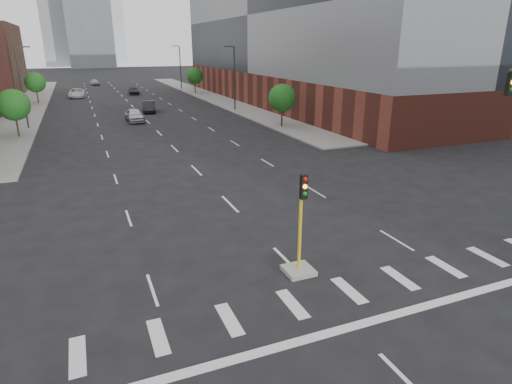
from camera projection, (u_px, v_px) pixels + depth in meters
sidewalk_left_far at (31, 104)px, 69.71m from camera, size 5.00×92.00×0.15m
sidewalk_right_far at (209, 96)px, 80.45m from camera, size 5.00×92.00×0.15m
building_right_main at (316, 33)px, 69.83m from camera, size 24.00×70.00×22.00m
tower_mid at (87, 13)px, 178.20m from camera, size 18.00×18.00×44.00m
median_traffic_signal at (300, 252)px, 17.88m from camera, size 1.20×1.20×4.40m
streetlight_right_a at (234, 76)px, 61.65m from camera, size 1.60×0.22×9.07m
streetlight_right_b at (180, 65)px, 92.27m from camera, size 1.60×0.22×9.07m
streetlight_left at (22, 85)px, 47.67m from camera, size 1.60×0.22×9.07m
tree_left_near at (14, 105)px, 43.61m from camera, size 3.20×3.20×4.85m
tree_left_far at (35, 82)px, 69.86m from camera, size 3.20×3.20×4.85m
tree_right_near at (282, 98)px, 49.26m from camera, size 3.20×3.20×4.85m
tree_right_far at (195, 76)px, 84.26m from camera, size 3.20×3.20×4.85m
car_near_left at (134, 115)px, 53.84m from camera, size 2.08×4.87×1.64m
car_mid_right at (149, 107)px, 61.46m from camera, size 2.42×5.02×1.58m
car_far_left at (77, 93)px, 78.64m from camera, size 3.05×6.02×1.63m
car_deep_right at (134, 91)px, 83.93m from camera, size 2.37×4.94×1.39m
car_distant at (95, 82)px, 103.21m from camera, size 2.18×4.40×1.44m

